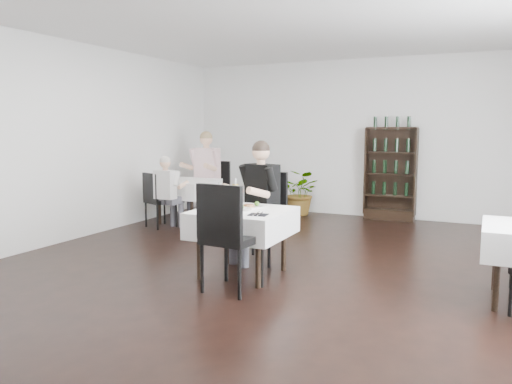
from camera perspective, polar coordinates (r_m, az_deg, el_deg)
room_shell at (r=5.53m, az=1.22°, el=5.23°), size 9.00×9.00×9.00m
wine_shelf at (r=9.55m, az=15.11°, el=1.94°), size 0.90×0.28×1.75m
main_table at (r=5.76m, az=-1.54°, el=-3.49°), size 1.03×1.03×0.77m
left_table at (r=9.09m, az=-8.03°, el=0.43°), size 0.98×0.98×0.77m
potted_tree at (r=9.79m, az=5.16°, el=-0.05°), size 0.86×0.77×0.89m
main_chair_far at (r=6.43m, az=0.92°, el=-2.09°), size 0.53×0.54×1.14m
main_chair_near at (r=5.14m, az=-3.32°, el=-4.45°), size 0.56×0.57×1.15m
left_chair_far at (r=9.74m, az=-4.62°, el=0.84°), size 0.49×0.50×1.06m
left_chair_near at (r=8.67m, az=-11.29°, el=-0.51°), size 0.56×0.57×0.95m
diner_main at (r=6.31m, az=0.06°, el=0.00°), size 0.69×0.72×1.55m
diner_left_far at (r=9.48m, az=-5.93°, el=2.77°), size 0.63×0.63×1.64m
diner_left_near at (r=8.47m, az=-10.03°, el=0.59°), size 0.47×0.47×1.25m
plate_far at (r=5.87m, az=-0.49°, el=-1.64°), size 0.30×0.30×0.07m
plate_near at (r=5.59m, az=-2.46°, el=-2.09°), size 0.35×0.35×0.08m
pilsner_dark at (r=5.84m, az=-4.24°, el=-0.64°), size 0.07×0.07×0.30m
pilsner_lager at (r=5.91m, az=-2.36°, el=-0.38°), size 0.08×0.08×0.34m
coke_bottle at (r=5.80m, az=-2.11°, el=-0.83°), size 0.07×0.07×0.27m
napkin_cutlery at (r=5.38m, az=0.24°, el=-2.58°), size 0.22×0.22×0.02m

